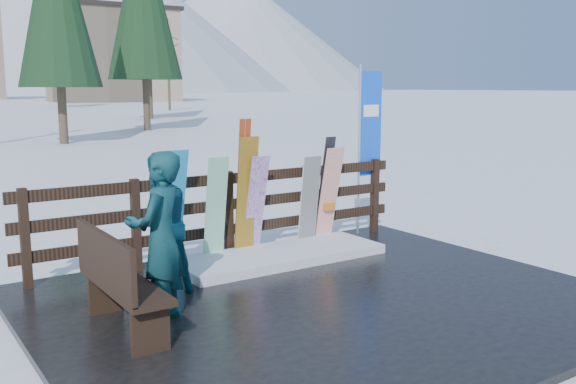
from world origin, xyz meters
TOP-DOWN VIEW (x-y plane):
  - ground at (0.00, 0.00)m, footprint 700.00×700.00m
  - deck at (0.00, 0.00)m, footprint 6.00×5.00m
  - fence at (0.00, 2.20)m, footprint 5.60×0.10m
  - snow_patch at (0.43, 1.60)m, footprint 2.82×1.00m
  - bench at (-2.20, 0.31)m, footprint 0.41×1.50m
  - snowboard_0 at (-0.91, 1.98)m, footprint 0.30×0.41m
  - snowboard_1 at (-0.31, 1.98)m, footprint 0.28×0.25m
  - snowboard_2 at (0.15, 1.98)m, footprint 0.28×0.23m
  - snowboard_3 at (0.29, 1.98)m, footprint 0.26×0.34m
  - snowboard_4 at (1.18, 1.98)m, footprint 0.29×0.19m
  - snowboard_5 at (1.53, 1.98)m, footprint 0.29×0.34m
  - ski_pair_a at (0.14, 2.05)m, footprint 0.16×0.20m
  - ski_pair_b at (1.50, 2.05)m, footprint 0.17×0.32m
  - rental_flag at (2.48, 2.25)m, footprint 0.45×0.04m
  - person_front at (-1.74, 0.33)m, footprint 0.72×0.71m
  - person_back at (-1.42, 1.16)m, footprint 0.79×0.63m

SIDE VIEW (x-z plane):
  - ground at x=0.00m, z-range 0.00..0.00m
  - deck at x=0.00m, z-range 0.00..0.08m
  - snow_patch at x=0.43m, z-range 0.08..0.20m
  - bench at x=-2.20m, z-range 0.11..1.08m
  - snowboard_4 at x=1.18m, z-range 0.08..1.38m
  - fence at x=0.00m, z-range 0.16..1.31m
  - snowboard_3 at x=0.29m, z-range 0.08..1.45m
  - snowboard_1 at x=-0.31m, z-range 0.08..1.47m
  - snowboard_5 at x=1.53m, z-range 0.08..1.49m
  - snowboard_0 at x=-0.91m, z-range 0.08..1.60m
  - ski_pair_b at x=1.50m, z-range 0.08..1.65m
  - person_back at x=-1.42m, z-range 0.08..1.65m
  - snowboard_2 at x=0.15m, z-range 0.08..1.71m
  - person_front at x=-1.74m, z-range 0.08..1.75m
  - ski_pair_a at x=0.14m, z-range 0.08..1.94m
  - rental_flag at x=2.48m, z-range 0.39..2.99m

